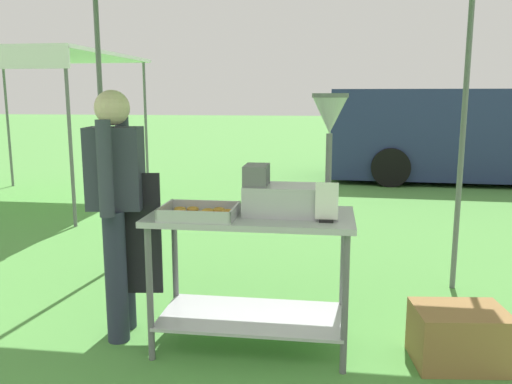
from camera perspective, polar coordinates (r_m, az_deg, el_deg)
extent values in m
plane|color=#519342|center=(8.05, 2.91, -0.95)|extent=(70.00, 70.00, 0.00)
cylinder|color=slate|center=(4.81, -16.22, 5.51)|extent=(0.04, 0.04, 2.40)
cylinder|color=slate|center=(4.51, 21.35, 4.91)|extent=(0.04, 0.04, 2.40)
cube|color=#B7B7BC|center=(3.23, -0.50, -2.67)|extent=(1.24, 0.62, 0.04)
cube|color=#B7B7BC|center=(3.43, -0.48, -13.27)|extent=(1.14, 0.57, 0.02)
cylinder|color=slate|center=(3.25, -11.38, -10.78)|extent=(0.04, 0.04, 0.83)
cylinder|color=slate|center=(3.08, 9.57, -11.93)|extent=(0.04, 0.04, 0.83)
cylinder|color=slate|center=(3.71, -8.71, -7.97)|extent=(0.04, 0.04, 0.83)
cylinder|color=slate|center=(3.57, 9.37, -8.77)|extent=(0.04, 0.04, 0.83)
cube|color=#B7B7BC|center=(3.15, -6.12, -2.62)|extent=(0.44, 0.32, 0.01)
cube|color=#B7B7BC|center=(2.99, -6.86, -2.61)|extent=(0.44, 0.01, 0.06)
cube|color=#B7B7BC|center=(3.29, -5.47, -1.41)|extent=(0.44, 0.01, 0.06)
cube|color=#B7B7BC|center=(3.20, -9.85, -1.85)|extent=(0.01, 0.32, 0.06)
cube|color=#B7B7BC|center=(3.09, -2.30, -2.11)|extent=(0.01, 0.32, 0.06)
torus|color=gold|center=(3.10, -4.17, -2.45)|extent=(0.08, 0.08, 0.02)
torus|color=gold|center=(3.26, -6.84, -1.85)|extent=(0.10, 0.10, 0.02)
torus|color=gold|center=(3.17, -3.05, -2.14)|extent=(0.08, 0.08, 0.02)
torus|color=gold|center=(3.20, -5.20, -2.05)|extent=(0.10, 0.10, 0.02)
torus|color=gold|center=(3.21, -8.15, -2.09)|extent=(0.10, 0.10, 0.02)
torus|color=gold|center=(3.03, -4.14, -2.77)|extent=(0.08, 0.08, 0.02)
torus|color=gold|center=(3.10, -7.11, -2.50)|extent=(0.08, 0.08, 0.02)
torus|color=gold|center=(3.08, -9.30, -2.64)|extent=(0.10, 0.10, 0.02)
torus|color=gold|center=(3.07, -5.73, -2.60)|extent=(0.08, 0.08, 0.02)
torus|color=gold|center=(3.23, -4.01, -1.94)|extent=(0.10, 0.10, 0.02)
torus|color=gold|center=(3.13, -5.91, -2.33)|extent=(0.09, 0.09, 0.02)
torus|color=gold|center=(3.27, -8.21, -1.86)|extent=(0.10, 0.10, 0.02)
cube|color=#B7B7BC|center=(3.19, 3.79, -0.87)|extent=(0.56, 0.28, 0.18)
cube|color=slate|center=(3.19, 0.05, 1.88)|extent=(0.14, 0.22, 0.12)
cylinder|color=slate|center=(3.14, 7.85, 3.43)|extent=(0.04, 0.04, 0.31)
cone|color=#B7B7BC|center=(3.12, 7.97, 8.16)|extent=(0.20, 0.20, 0.21)
cylinder|color=slate|center=(3.12, 8.02, 10.28)|extent=(0.21, 0.21, 0.02)
cube|color=black|center=(3.04, 7.59, -3.08)|extent=(0.08, 0.05, 0.02)
cube|color=white|center=(3.01, 7.64, -0.97)|extent=(0.13, 0.01, 0.21)
cylinder|color=#2D3347|center=(3.72, -14.08, -7.88)|extent=(0.14, 0.14, 0.86)
cylinder|color=#2D3347|center=(3.54, -14.86, -8.88)|extent=(0.14, 0.14, 0.86)
cube|color=#383D4C|center=(3.47, -14.97, 2.49)|extent=(0.37, 0.27, 0.52)
cube|color=black|center=(3.53, -12.75, -4.44)|extent=(0.32, 0.06, 0.80)
cylinder|color=#383D4C|center=(3.68, -14.12, 3.37)|extent=(0.10, 0.10, 0.58)
cylinder|color=#383D4C|center=(3.26, -15.97, 2.41)|extent=(0.10, 0.10, 0.58)
sphere|color=beige|center=(3.44, -15.27, 8.77)|extent=(0.22, 0.22, 0.22)
cube|color=olive|center=(3.46, 21.04, -14.32)|extent=(0.57, 0.44, 0.34)
cube|color=navy|center=(10.69, 23.42, 5.83)|extent=(5.64, 2.11, 1.60)
cube|color=#1E2833|center=(10.40, 11.72, 8.56)|extent=(0.16, 1.62, 0.70)
cylinder|color=black|center=(9.56, 14.31, 2.61)|extent=(0.69, 0.27, 0.68)
cylinder|color=black|center=(11.41, 13.68, 3.84)|extent=(0.69, 0.27, 0.68)
cylinder|color=slate|center=(6.68, -19.41, 5.31)|extent=(0.04, 0.04, 2.11)
cylinder|color=slate|center=(10.20, -25.18, 6.46)|extent=(0.04, 0.04, 2.11)
cylinder|color=slate|center=(9.08, -11.79, 6.86)|extent=(0.04, 0.04, 2.11)
cube|color=white|center=(8.43, -23.42, 13.35)|extent=(2.69, 2.82, 0.05)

